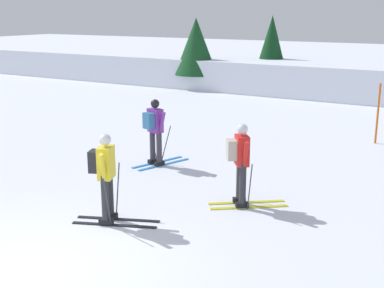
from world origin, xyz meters
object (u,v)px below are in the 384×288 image
at_px(conifer_far_left, 196,46).
at_px(conifer_far_right, 272,46).
at_px(trail_marker_pole, 378,114).
at_px(skier_yellow, 105,174).
at_px(skier_purple, 155,129).
at_px(skier_red, 241,161).

relative_size(conifer_far_left, conifer_far_right, 0.97).
distance_m(trail_marker_pole, conifer_far_right, 11.59).
height_order(skier_yellow, conifer_far_left, conifer_far_left).
xyz_separation_m(skier_purple, trail_marker_pole, (4.45, 5.18, -0.05)).
height_order(skier_yellow, trail_marker_pole, trail_marker_pole).
height_order(skier_yellow, conifer_far_right, conifer_far_right).
height_order(trail_marker_pole, conifer_far_right, conifer_far_right).
bearing_deg(conifer_far_left, conifer_far_right, 34.94).
bearing_deg(conifer_far_right, conifer_far_left, -145.06).
height_order(skier_purple, skier_yellow, same).
xyz_separation_m(skier_red, conifer_far_right, (-5.65, 15.83, 1.17)).
distance_m(trail_marker_pole, conifer_far_left, 12.37).
relative_size(skier_yellow, conifer_far_right, 0.47).
xyz_separation_m(conifer_far_left, conifer_far_right, (3.15, 2.20, -0.00)).
bearing_deg(skier_purple, conifer_far_right, 100.16).
xyz_separation_m(skier_yellow, trail_marker_pole, (3.16, 8.69, -0.05)).
bearing_deg(skier_red, conifer_far_right, 109.64).
bearing_deg(skier_purple, skier_yellow, -69.88).
bearing_deg(conifer_far_left, skier_purple, -64.76).
bearing_deg(conifer_far_right, skier_yellow, -77.80).
distance_m(skier_yellow, conifer_far_right, 18.29).
xyz_separation_m(skier_red, conifer_far_left, (-8.80, 13.63, 1.17)).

